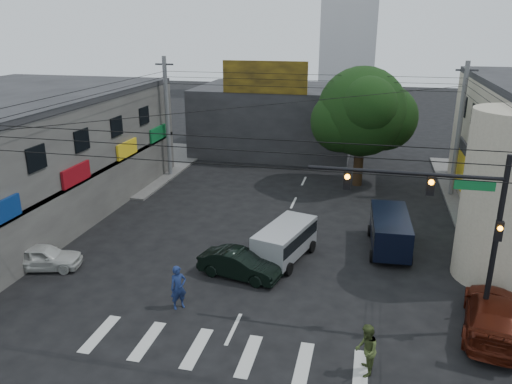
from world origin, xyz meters
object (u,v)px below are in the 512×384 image
(utility_pole_far_right, at_px, (459,131))
(navy_van, at_px, (390,233))
(utility_pole_far_left, at_px, (167,118))
(traffic_gantry, at_px, (451,214))
(white_compact, at_px, (43,257))
(pedestrian_olive, at_px, (366,350))
(street_tree, at_px, (362,112))
(silver_minivan, at_px, (285,243))
(traffic_officer, at_px, (178,287))
(dark_sedan, at_px, (240,264))
(maroon_sedan, at_px, (493,315))

(utility_pole_far_right, relative_size, navy_van, 1.86)
(utility_pole_far_left, height_order, utility_pole_far_right, same)
(traffic_gantry, relative_size, white_compact, 1.83)
(pedestrian_olive, bearing_deg, street_tree, 179.57)
(silver_minivan, relative_size, traffic_officer, 2.35)
(dark_sedan, bearing_deg, street_tree, -5.22)
(maroon_sedan, height_order, navy_van, navy_van)
(navy_van, bearing_deg, white_compact, 107.47)
(traffic_gantry, height_order, utility_pole_far_left, utility_pole_far_left)
(utility_pole_far_left, bearing_deg, navy_van, -31.20)
(white_compact, bearing_deg, utility_pole_far_left, -14.55)
(utility_pole_far_left, relative_size, utility_pole_far_right, 1.00)
(street_tree, bearing_deg, utility_pole_far_right, -8.75)
(utility_pole_far_right, distance_m, navy_van, 11.56)
(street_tree, relative_size, silver_minivan, 1.91)
(silver_minivan, bearing_deg, utility_pole_far_right, -22.36)
(traffic_gantry, relative_size, traffic_officer, 3.72)
(traffic_gantry, xyz_separation_m, maroon_sedan, (2.08, 0.16, -4.06))
(traffic_officer, bearing_deg, street_tree, 27.78)
(traffic_officer, bearing_deg, dark_sedan, 18.02)
(dark_sedan, xyz_separation_m, navy_van, (6.97, 4.72, 0.32))
(street_tree, xyz_separation_m, white_compact, (-14.50, -17.18, -4.85))
(silver_minivan, bearing_deg, pedestrian_olive, -136.94)
(maroon_sedan, bearing_deg, traffic_gantry, 14.67)
(white_compact, distance_m, maroon_sedan, 20.41)
(utility_pole_far_right, height_order, pedestrian_olive, utility_pole_far_right)
(maroon_sedan, distance_m, pedestrian_olive, 6.00)
(white_compact, bearing_deg, street_tree, -54.72)
(utility_pole_far_right, distance_m, white_compact, 26.80)
(dark_sedan, xyz_separation_m, traffic_officer, (-1.80, -3.23, 0.31))
(white_compact, xyz_separation_m, traffic_officer, (7.82, -1.82, 0.34))
(silver_minivan, xyz_separation_m, pedestrian_olive, (4.23, -8.03, 0.03))
(silver_minivan, bearing_deg, dark_sedan, 157.79)
(traffic_officer, relative_size, pedestrian_olive, 1.03)
(traffic_gantry, relative_size, silver_minivan, 1.58)
(dark_sedan, xyz_separation_m, white_compact, (-9.62, -1.41, -0.03))
(traffic_officer, distance_m, pedestrian_olive, 8.19)
(street_tree, distance_m, utility_pole_far_right, 6.63)
(traffic_gantry, bearing_deg, pedestrian_olive, -127.72)
(street_tree, height_order, navy_van, street_tree)
(dark_sedan, xyz_separation_m, pedestrian_olive, (6.01, -5.72, 0.29))
(traffic_gantry, height_order, silver_minivan, traffic_gantry)
(utility_pole_far_right, bearing_deg, utility_pole_far_left, 180.00)
(traffic_officer, bearing_deg, traffic_gantry, -37.44)
(dark_sedan, relative_size, silver_minivan, 0.92)
(navy_van, bearing_deg, utility_pole_far_right, -26.44)
(pedestrian_olive, bearing_deg, silver_minivan, -155.65)
(navy_van, distance_m, pedestrian_olive, 10.48)
(street_tree, relative_size, dark_sedan, 2.08)
(pedestrian_olive, bearing_deg, utility_pole_far_right, 161.87)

